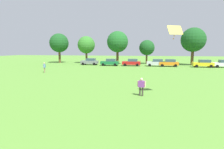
% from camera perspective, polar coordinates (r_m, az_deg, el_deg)
% --- Properties ---
extents(ground_plane, '(160.00, 160.00, 0.00)m').
position_cam_1_polar(ground_plane, '(32.13, 0.67, 0.71)').
color(ground_plane, '#568C33').
extents(adult_bystander, '(0.73, 0.40, 1.58)m').
position_cam_1_polar(adult_bystander, '(15.98, 9.09, -3.31)').
color(adult_bystander, '#3F3833').
rests_on(adult_bystander, ground).
extents(bystander_near_trees, '(0.51, 0.77, 1.72)m').
position_cam_1_polar(bystander_near_trees, '(33.81, -20.22, 2.32)').
color(bystander_near_trees, '#8C7259').
rests_on(bystander_near_trees, ground).
extents(kite, '(1.28, 0.89, 1.11)m').
position_cam_1_polar(kite, '(16.10, 18.93, 12.71)').
color(kite, yellow).
extents(parked_car_gray_0, '(4.30, 2.02, 1.68)m').
position_cam_1_polar(parked_car_gray_0, '(47.50, -6.88, 4.02)').
color(parked_car_gray_0, slate).
rests_on(parked_car_gray_0, ground).
extents(parked_car_green_1, '(4.30, 2.02, 1.68)m').
position_cam_1_polar(parked_car_green_1, '(44.79, -0.61, 3.84)').
color(parked_car_green_1, '#196B38').
rests_on(parked_car_green_1, ground).
extents(parked_car_red_2, '(4.30, 2.02, 1.68)m').
position_cam_1_polar(parked_car_red_2, '(44.40, 6.13, 3.76)').
color(parked_car_red_2, red).
rests_on(parked_car_red_2, ground).
extents(parked_car_silver_3, '(4.30, 2.02, 1.68)m').
position_cam_1_polar(parked_car_silver_3, '(44.49, 13.59, 3.60)').
color(parked_car_silver_3, silver).
rests_on(parked_car_silver_3, ground).
extents(parked_car_orange_4, '(4.30, 2.02, 1.68)m').
position_cam_1_polar(parked_car_orange_4, '(44.60, 17.23, 3.47)').
color(parked_car_orange_4, orange).
rests_on(parked_car_orange_4, ground).
extents(parked_car_yellow_5, '(4.30, 2.02, 1.68)m').
position_cam_1_polar(parked_car_yellow_5, '(45.52, 26.42, 3.09)').
color(parked_car_yellow_5, yellow).
rests_on(parked_car_yellow_5, ground).
extents(parked_car_white_6, '(4.30, 2.02, 1.68)m').
position_cam_1_polar(parked_car_white_6, '(47.11, 31.29, 2.90)').
color(parked_car_white_6, white).
rests_on(parked_car_white_6, ground).
extents(tree_far_left, '(5.47, 5.47, 8.53)m').
position_cam_1_polar(tree_far_left, '(56.50, -16.06, 9.35)').
color(tree_far_left, brown).
rests_on(tree_far_left, ground).
extents(tree_left, '(4.92, 4.92, 7.67)m').
position_cam_1_polar(tree_left, '(53.64, -7.98, 9.05)').
color(tree_left, brown).
rests_on(tree_left, ground).
extents(tree_center, '(5.61, 5.61, 8.74)m').
position_cam_1_polar(tree_center, '(49.53, 1.72, 10.06)').
color(tree_center, brown).
rests_on(tree_center, ground).
extents(tree_right, '(4.16, 4.16, 6.48)m').
position_cam_1_polar(tree_right, '(51.52, 10.75, 8.15)').
color(tree_right, brown).
rests_on(tree_right, ground).
extents(tree_far_right, '(5.94, 5.94, 9.25)m').
position_cam_1_polar(tree_far_right, '(50.08, 23.87, 9.78)').
color(tree_far_right, brown).
rests_on(tree_far_right, ground).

